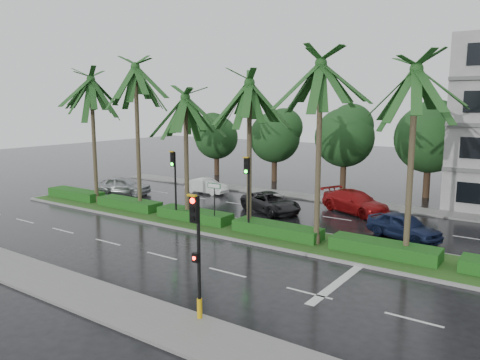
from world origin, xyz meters
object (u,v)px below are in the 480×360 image
Objects in this scene: signal_near at (197,252)px; car_blue at (404,226)px; car_silver at (123,185)px; car_red at (355,202)px; car_white at (206,186)px; car_darkgrey at (271,202)px; signal_median_left at (174,175)px; street_sign at (214,194)px.

signal_near is 14.53m from car_blue.
car_silver reaches higher than car_red.
car_silver reaches higher than car_white.
car_white is 12.80m from car_red.
car_silver is at bearing 119.30° from car_darkgrey.
car_silver is at bearing 156.02° from signal_median_left.
car_white is at bearing 93.34° from car_darkgrey.
car_silver is at bearing 112.63° from car_blue.
car_blue is at bearing 19.04° from signal_median_left.
signal_near is 23.37m from car_white.
car_silver is at bearing 161.99° from street_sign.
car_white is at bearing 128.25° from signal_near.
car_silver is (-19.68, 13.99, -1.74)m from signal_near.
street_sign is at bearing -130.28° from car_silver.
signal_median_left is 7.17m from car_darkgrey.
signal_median_left is 1.03× the size of car_blue.
signal_median_left is 0.98× the size of car_silver.
car_red is at bearing -35.17° from car_darkgrey.
signal_near is at bearing -44.09° from signal_median_left.
car_darkgrey reaches higher than car_white.
car_red is (12.80, 0.26, 0.14)m from car_white.
car_blue is (2.87, 14.13, -1.78)m from signal_near.
signal_median_left is (-10.00, 9.69, 0.49)m from signal_near.
car_darkgrey is at bearing 146.29° from car_red.
signal_near is 0.98× the size of car_silver.
signal_near is 1.03× the size of car_blue.
signal_near is 1.68× the size of street_sign.
street_sign is at bearing 135.62° from car_blue.
street_sign is 13.40m from car_silver.
car_red is at bearing 58.26° from street_sign.
car_darkgrey is (-6.50, 15.50, -1.83)m from signal_near.
signal_median_left reaches higher than street_sign.
signal_median_left reaches higher than car_blue.
car_red is 1.23× the size of car_blue.
street_sign is 0.54× the size of car_darkgrey.
street_sign is at bearing -139.66° from car_white.
car_red is (18.05, 4.56, -0.01)m from car_silver.
signal_median_left is 0.90× the size of car_darkgrey.
car_red reaches higher than car_blue.
signal_near reaches higher than car_darkgrey.
signal_median_left is at bearing 135.91° from signal_near.
signal_near is 1.00× the size of signal_median_left.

